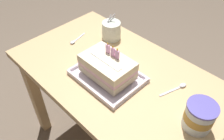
# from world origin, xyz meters

# --- Properties ---
(dining_table) EXTENTS (1.09, 0.64, 0.73)m
(dining_table) POSITION_xyz_m (0.00, 0.00, 0.61)
(dining_table) COLOR tan
(dining_table) RESTS_ON ground_plane
(foil_tray) EXTENTS (0.32, 0.25, 0.02)m
(foil_tray) POSITION_xyz_m (-0.00, -0.06, 0.73)
(foil_tray) COLOR silver
(foil_tray) RESTS_ON dining_table
(birthday_cake) EXTENTS (0.24, 0.16, 0.15)m
(birthday_cake) POSITION_xyz_m (-0.00, -0.06, 0.80)
(birthday_cake) COLOR beige
(birthday_cake) RESTS_ON foil_tray
(bowl_stack) EXTENTS (0.11, 0.11, 0.15)m
(bowl_stack) POSITION_xyz_m (-0.23, 0.19, 0.78)
(bowl_stack) COLOR silver
(bowl_stack) RESTS_ON dining_table
(ice_cream_tub) EXTENTS (0.12, 0.12, 0.12)m
(ice_cream_tub) POSITION_xyz_m (0.44, 0.00, 0.79)
(ice_cream_tub) COLOR white
(ice_cream_tub) RESTS_ON dining_table
(serving_spoon_near_tray) EXTENTS (0.06, 0.15, 0.01)m
(serving_spoon_near_tray) POSITION_xyz_m (0.28, 0.13, 0.73)
(serving_spoon_near_tray) COLOR silver
(serving_spoon_near_tray) RESTS_ON dining_table
(serving_spoon_by_bowls) EXTENTS (0.05, 0.13, 0.01)m
(serving_spoon_by_bowls) POSITION_xyz_m (-0.35, 0.01, 0.73)
(serving_spoon_by_bowls) COLOR silver
(serving_spoon_by_bowls) RESTS_ON dining_table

